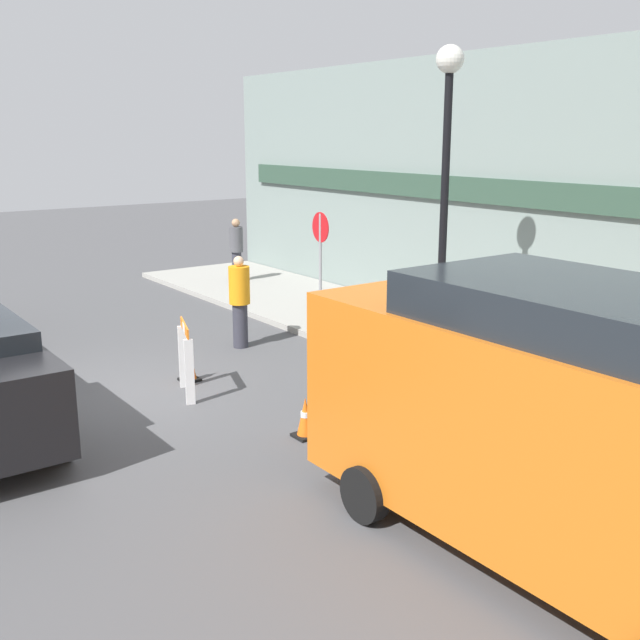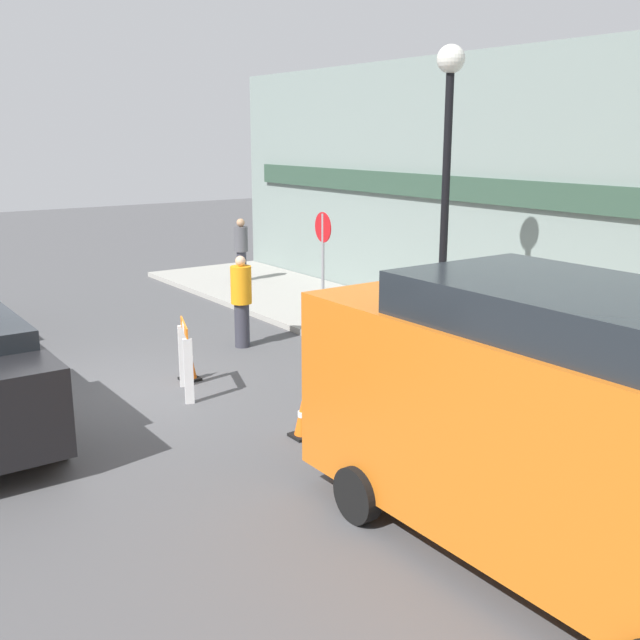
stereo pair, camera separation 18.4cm
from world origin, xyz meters
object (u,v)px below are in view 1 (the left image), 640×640
streetlamp_post (446,165)px  stop_sign (320,250)px  person_pedestrian (236,248)px  work_van (570,418)px  person_worker (240,299)px

streetlamp_post → stop_sign: 3.72m
person_pedestrian → stop_sign: bearing=171.8°
stop_sign → work_van: 8.80m
person_pedestrian → work_van: (13.22, -4.15, 0.43)m
person_worker → person_pedestrian: bearing=160.5°
work_van → streetlamp_post: bearing=146.2°
streetlamp_post → stop_sign: streetlamp_post is taller
streetlamp_post → work_van: size_ratio=0.95×
streetlamp_post → person_pedestrian: streetlamp_post is taller
person_worker → work_van: work_van is taller
person_worker → stop_sign: bearing=103.3°
person_pedestrian → work_van: work_van is taller
stop_sign → person_worker: 2.08m
streetlamp_post → work_van: streetlamp_post is taller
person_worker → streetlamp_post: bearing=42.6°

